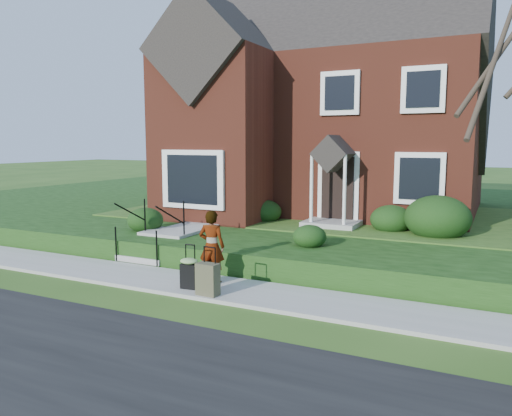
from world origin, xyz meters
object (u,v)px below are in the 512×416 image
Objects in this scene: front_steps at (160,241)px; suitcase_black at (189,272)px; suitcase_olive at (208,279)px; woman at (212,246)px.

front_steps is 2.15× the size of suitcase_black.
front_steps is at bearing 144.90° from suitcase_olive.
woman is 1.70× the size of suitcase_black.
woman reaches higher than front_steps.
front_steps is 3.29m from suitcase_black.
suitcase_olive is (0.59, -0.22, -0.04)m from suitcase_black.
suitcase_olive is at bearing -25.34° from suitcase_black.
front_steps reaches higher than suitcase_olive.
suitcase_black is at bearing 163.64° from suitcase_olive.
suitcase_black is (2.42, -2.22, -0.03)m from front_steps.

